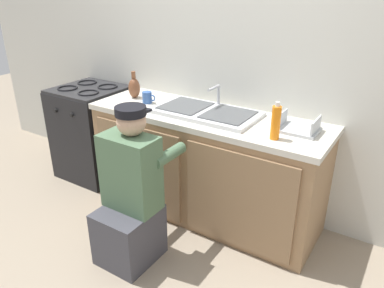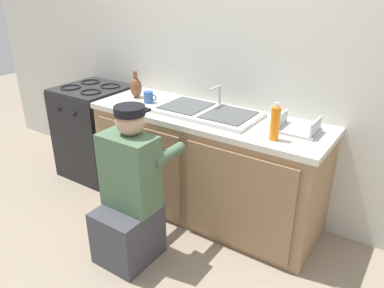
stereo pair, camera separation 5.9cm
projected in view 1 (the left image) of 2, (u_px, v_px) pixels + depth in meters
The scene contains 11 objects.
ground_plane at pixel (185, 229), 2.99m from camera, with size 12.00×12.00×0.00m, color gray.
back_wall at pixel (229, 58), 2.98m from camera, with size 6.00×0.10×2.50m, color silver.
counter_cabinet at pixel (205, 168), 3.04m from camera, with size 1.86×0.62×0.84m.
countertop at pixel (206, 117), 2.87m from camera, with size 1.90×0.62×0.04m, color beige.
sink_double_basin at pixel (206, 112), 2.85m from camera, with size 0.80×0.44×0.19m.
stove_range at pixel (93, 132), 3.67m from camera, with size 0.61×0.62×0.90m.
plumber_person at pixel (131, 200), 2.53m from camera, with size 0.42×0.61×1.10m.
soap_bottle_orange at pixel (276, 122), 2.38m from camera, with size 0.06×0.06×0.25m.
dish_rack_tray at pixel (298, 128), 2.53m from camera, with size 0.28×0.22×0.11m.
coffee_mug at pixel (147, 97), 3.09m from camera, with size 0.13×0.08×0.09m.
vase_decorative at pixel (134, 88), 3.21m from camera, with size 0.10×0.10×0.23m.
Camera 1 is at (1.37, -2.03, 1.84)m, focal length 35.00 mm.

